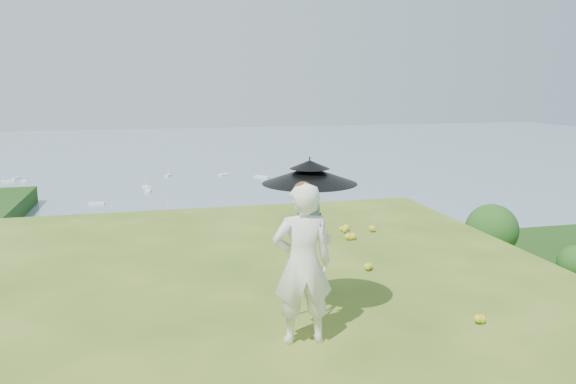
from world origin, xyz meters
name	(u,v)px	position (x,y,z in m)	size (l,w,h in m)	color
ground	(107,347)	(0.00, 0.00, 0.00)	(14.00, 14.00, 0.00)	#3E5E1B
shoreline_tier	(157,344)	(0.00, 75.00, -36.00)	(170.00, 28.00, 8.00)	#6E6458
bay_water	(152,169)	(0.00, 240.00, -34.00)	(700.00, 700.00, 0.00)	#768AA8
slope_trees	(152,323)	(0.00, 35.00, -15.00)	(110.00, 50.00, 6.00)	#1E4A16
harbor_town	(155,304)	(0.00, 75.00, -29.50)	(110.00, 22.00, 5.00)	silver
moored_boats	(109,210)	(-12.50, 161.00, -33.65)	(140.00, 140.00, 0.70)	white
wildflowers	(109,333)	(0.00, 0.25, 0.06)	(10.00, 10.50, 0.12)	yellow
painter	(303,264)	(2.19, -0.38, 0.94)	(0.69, 0.45, 1.88)	white
field_easel	(309,263)	(2.43, 0.18, 0.76)	(0.57, 0.57, 1.51)	olive
sun_umbrella	(309,191)	(2.44, 0.21, 1.66)	(1.16, 1.16, 0.84)	black
painter_cap	(303,187)	(2.19, -0.38, 1.83)	(0.22, 0.26, 0.10)	#D77676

